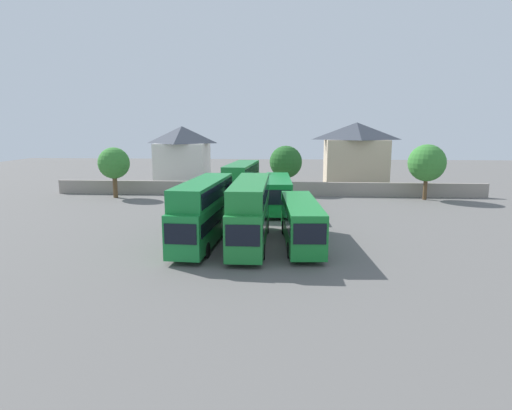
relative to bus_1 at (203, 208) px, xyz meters
name	(u,v)px	position (x,y,z in m)	size (l,w,h in m)	color
ground	(265,204)	(3.84, 17.78, -2.74)	(140.00, 140.00, 0.00)	#605E5B
depot_boundary_wall	(267,189)	(3.84, 24.01, -1.84)	(56.00, 0.50, 1.80)	gray
bus_1	(203,208)	(0.00, 0.00, 0.00)	(3.14, 11.88, 4.87)	#1A7E36
bus_2	(250,209)	(3.60, -0.17, 0.02)	(2.60, 11.98, 4.90)	#1D7C32
bus_3	(301,220)	(7.46, 0.03, -0.82)	(3.11, 11.12, 3.36)	#198131
bus_4	(242,184)	(1.52, 13.96, 0.08)	(3.23, 10.51, 5.02)	#1F7A37
bus_5	(278,192)	(5.48, 13.78, -0.73)	(2.95, 11.31, 3.53)	#157F36
house_terrace_left	(183,155)	(-9.54, 33.77, 1.82)	(7.77, 7.60, 8.94)	silver
house_terrace_centre	(356,154)	(16.71, 34.09, 2.10)	(9.46, 6.74, 9.50)	#C6B293
tree_left_of_lot	(114,163)	(-15.28, 21.01, 1.60)	(3.92, 3.92, 6.35)	brown
tree_behind_wall	(286,162)	(6.27, 26.51, 1.42)	(4.37, 4.37, 6.38)	brown
tree_right_of_lot	(427,163)	(23.42, 22.01, 1.78)	(4.51, 4.51, 6.80)	brown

